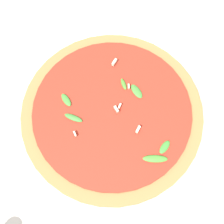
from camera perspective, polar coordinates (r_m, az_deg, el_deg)
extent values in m
plane|color=silver|center=(0.61, 4.84, 0.39)|extent=(6.00, 6.00, 0.00)
cylinder|color=silver|center=(0.59, 0.00, -0.82)|extent=(0.36, 0.36, 0.01)
cylinder|color=#AD7542|center=(0.58, 0.00, -0.31)|extent=(0.34, 0.34, 0.02)
cylinder|color=#A82D1E|center=(0.57, 0.00, 0.11)|extent=(0.29, 0.29, 0.01)
ellipsoid|color=#428736|center=(0.58, -8.38, 2.20)|extent=(0.02, 0.03, 0.01)
ellipsoid|color=#418137|center=(0.56, -7.06, -1.06)|extent=(0.01, 0.04, 0.01)
ellipsoid|color=#48822E|center=(0.58, 2.14, 5.13)|extent=(0.02, 0.02, 0.01)
ellipsoid|color=#3D8E35|center=(0.55, 9.61, -6.34)|extent=(0.03, 0.02, 0.01)
ellipsoid|color=#488C33|center=(0.54, 7.90, -8.46)|extent=(0.03, 0.04, 0.01)
ellipsoid|color=#438235|center=(0.58, 4.52, 3.80)|extent=(0.03, 0.03, 0.01)
cube|color=beige|center=(0.60, 0.44, 9.10)|extent=(0.01, 0.00, 0.01)
cube|color=beige|center=(0.55, -6.81, -4.00)|extent=(0.01, 0.01, 0.01)
cube|color=beige|center=(0.56, 0.80, 0.50)|extent=(0.01, 0.01, 0.01)
cube|color=beige|center=(0.55, 4.79, -3.19)|extent=(0.01, 0.00, 0.01)
cube|color=beige|center=(0.56, 1.41, 1.08)|extent=(0.01, 0.00, 0.01)
cube|color=beige|center=(0.58, 3.07, 4.70)|extent=(0.01, 0.01, 0.01)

